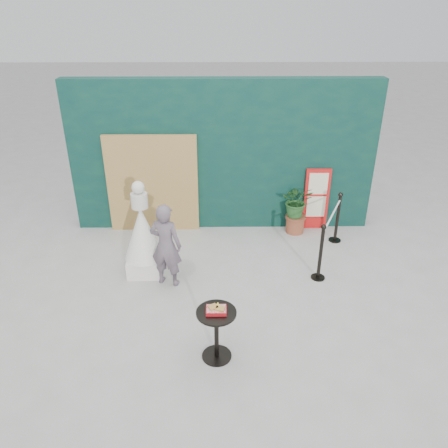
% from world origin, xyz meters
% --- Properties ---
extents(ground, '(60.00, 60.00, 0.00)m').
position_xyz_m(ground, '(0.00, 0.00, 0.00)').
color(ground, '#ADAAA5').
rests_on(ground, ground).
extents(back_wall, '(6.00, 0.30, 3.00)m').
position_xyz_m(back_wall, '(0.00, 3.15, 1.50)').
color(back_wall, '#092929').
rests_on(back_wall, ground).
extents(bamboo_fence, '(1.80, 0.08, 2.00)m').
position_xyz_m(bamboo_fence, '(-1.40, 2.94, 1.00)').
color(bamboo_fence, tan).
rests_on(bamboo_fence, ground).
extents(woman, '(0.61, 0.48, 1.45)m').
position_xyz_m(woman, '(-0.94, 0.99, 0.73)').
color(woman, '#62545F').
rests_on(woman, ground).
extents(menu_board, '(0.50, 0.07, 1.30)m').
position_xyz_m(menu_board, '(1.90, 2.95, 0.65)').
color(menu_board, red).
rests_on(menu_board, ground).
extents(statue, '(0.67, 0.67, 1.71)m').
position_xyz_m(statue, '(-1.37, 1.32, 0.70)').
color(statue, silver).
rests_on(statue, ground).
extents(cafe_table, '(0.52, 0.52, 0.75)m').
position_xyz_m(cafe_table, '(-0.12, -0.74, 0.50)').
color(cafe_table, black).
rests_on(cafe_table, ground).
extents(food_basket, '(0.26, 0.19, 0.11)m').
position_xyz_m(food_basket, '(-0.12, -0.74, 0.79)').
color(food_basket, red).
rests_on(food_basket, cafe_table).
extents(planter, '(0.61, 0.53, 1.04)m').
position_xyz_m(planter, '(1.47, 2.78, 0.60)').
color(planter, brown).
rests_on(planter, ground).
extents(stanchion_barrier, '(0.84, 1.54, 1.03)m').
position_xyz_m(stanchion_barrier, '(1.92, 1.74, 0.49)').
color(stanchion_barrier, black).
rests_on(stanchion_barrier, ground).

